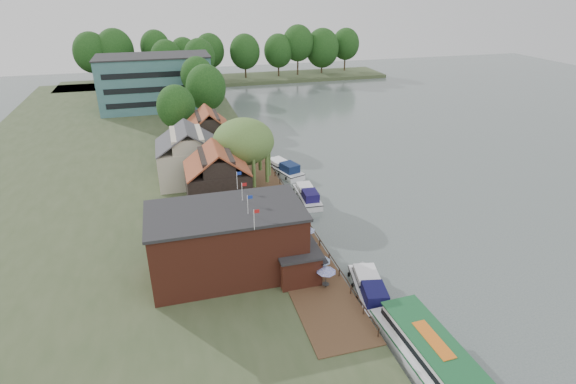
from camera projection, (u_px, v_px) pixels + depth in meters
ground at (366, 252)px, 51.98m from camera, size 260.00×260.00×0.00m
land_bank at (113, 166)px, 75.02m from camera, size 50.00×140.00×1.00m
quay_deck at (277, 214)px, 58.32m from camera, size 6.00×50.00×0.10m
quay_rail at (296, 206)px, 59.22m from camera, size 0.20×49.00×1.00m
pub at (247, 238)px, 45.74m from camera, size 20.00×11.00×7.30m
hotel_block at (155, 82)px, 104.66m from camera, size 25.40×12.40×12.30m
cottage_a at (217, 178)px, 58.32m from camera, size 8.60×7.60×8.50m
cottage_b at (188, 154)px, 66.32m from camera, size 9.60×8.60×8.50m
cottage_c at (208, 134)px, 75.14m from camera, size 7.60×7.60×8.50m
willow at (244, 155)px, 63.37m from camera, size 8.60×8.60×10.43m
umbrella_0 at (326, 277)px, 43.71m from camera, size 1.94×1.94×2.38m
umbrella_1 at (320, 266)px, 45.38m from camera, size 2.22×2.22×2.38m
umbrella_2 at (307, 250)px, 48.15m from camera, size 2.28×2.28×2.38m
umbrella_3 at (306, 235)px, 50.87m from camera, size 2.03×2.03×2.38m
umbrella_4 at (294, 223)px, 53.49m from camera, size 2.11×2.11×2.38m
cruiser_0 at (370, 287)px, 44.14m from camera, size 4.84×9.91×2.29m
cruiser_1 at (307, 194)px, 63.77m from camera, size 3.39×9.13×2.14m
cruiser_2 at (283, 167)px, 72.69m from camera, size 6.04×10.13×2.33m
tour_boat at (436, 361)px, 34.94m from camera, size 4.72×14.79×3.20m
swan at (380, 306)px, 42.94m from camera, size 0.44×0.44×0.44m
bank_tree_0 at (177, 116)px, 80.41m from camera, size 6.79×6.79×11.14m
bank_tree_1 at (207, 99)px, 87.72m from camera, size 7.71×7.71×13.26m
bank_tree_2 at (198, 87)px, 97.39m from camera, size 7.01×7.01×13.17m
bank_tree_3 at (193, 78)px, 113.42m from camera, size 6.87×6.87×10.62m
bank_tree_4 at (200, 66)px, 119.98m from camera, size 8.27×8.27×14.13m
bank_tree_5 at (167, 64)px, 125.24m from camera, size 8.59×8.59×13.17m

